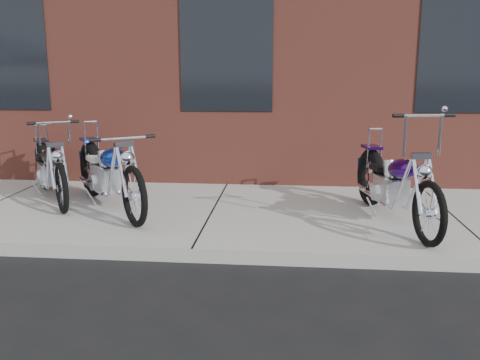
# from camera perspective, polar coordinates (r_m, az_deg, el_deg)

# --- Properties ---
(ground) EXTENTS (120.00, 120.00, 0.00)m
(ground) POSITION_cam_1_polar(r_m,az_deg,el_deg) (5.23, -5.42, -9.26)
(ground) COLOR black
(ground) RESTS_ON ground
(sidewalk) EXTENTS (22.00, 3.00, 0.15)m
(sidewalk) POSITION_cam_1_polar(r_m,az_deg,el_deg) (6.60, -3.01, -3.94)
(sidewalk) COLOR #9C9A96
(sidewalk) RESTS_ON ground
(chopper_purple) EXTENTS (0.71, 2.34, 1.33)m
(chopper_purple) POSITION_cam_1_polar(r_m,az_deg,el_deg) (6.24, 16.91, -0.65)
(chopper_purple) COLOR black
(chopper_purple) RESTS_ON sidewalk
(chopper_blue) EXTENTS (1.58, 2.04, 1.07)m
(chopper_blue) POSITION_cam_1_polar(r_m,az_deg,el_deg) (6.74, -14.52, 0.56)
(chopper_blue) COLOR black
(chopper_blue) RESTS_ON sidewalk
(chopper_third) EXTENTS (1.34, 1.92, 1.14)m
(chopper_third) POSITION_cam_1_polar(r_m,az_deg,el_deg) (7.50, -20.50, 1.01)
(chopper_third) COLOR black
(chopper_third) RESTS_ON sidewalk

